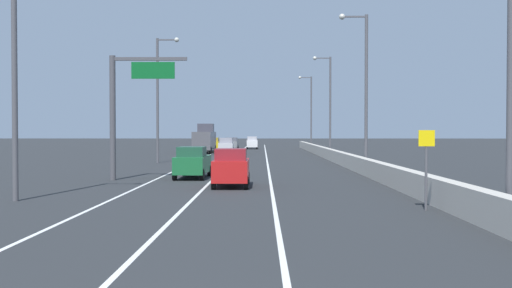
{
  "coord_description": "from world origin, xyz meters",
  "views": [
    {
      "loc": [
        1.02,
        -7.25,
        2.98
      ],
      "look_at": [
        0.44,
        48.08,
        1.75
      ],
      "focal_mm": 41.9,
      "sensor_mm": 36.0,
      "label": 1
    }
  ],
  "objects_px": {
    "car_green_1": "(193,162)",
    "car_silver_2": "(226,147)",
    "speed_advisory_sign": "(426,163)",
    "car_yellow_3": "(213,144)",
    "overhead_sign_gantry": "(125,102)",
    "lamp_post_left_near": "(20,45)",
    "lamp_post_right_second": "(363,82)",
    "lamp_post_left_mid": "(160,92)",
    "lamp_post_right_fourth": "(310,108)",
    "box_truck": "(205,140)",
    "car_gray_4": "(232,144)",
    "lamp_post_right_third": "(328,100)",
    "car_red_5": "(231,168)",
    "lamp_post_right_near": "(504,18)",
    "car_white_0": "(252,143)"
  },
  "relations": [
    {
      "from": "car_green_1",
      "to": "car_silver_2",
      "type": "bearing_deg",
      "value": 90.05
    },
    {
      "from": "speed_advisory_sign",
      "to": "car_yellow_3",
      "type": "bearing_deg",
      "value": 101.57
    },
    {
      "from": "overhead_sign_gantry",
      "to": "car_green_1",
      "type": "relative_size",
      "value": 1.59
    },
    {
      "from": "lamp_post_left_near",
      "to": "lamp_post_right_second",
      "type": "bearing_deg",
      "value": 47.22
    },
    {
      "from": "car_silver_2",
      "to": "car_yellow_3",
      "type": "distance_m",
      "value": 14.86
    },
    {
      "from": "speed_advisory_sign",
      "to": "lamp_post_right_second",
      "type": "height_order",
      "value": "lamp_post_right_second"
    },
    {
      "from": "lamp_post_left_mid",
      "to": "car_yellow_3",
      "type": "xyz_separation_m",
      "value": [
        2.22,
        32.36,
        -5.58
      ]
    },
    {
      "from": "lamp_post_right_fourth",
      "to": "lamp_post_left_near",
      "type": "distance_m",
      "value": 71.56
    },
    {
      "from": "car_green_1",
      "to": "box_truck",
      "type": "distance_m",
      "value": 42.1
    },
    {
      "from": "speed_advisory_sign",
      "to": "car_yellow_3",
      "type": "distance_m",
      "value": 66.7
    },
    {
      "from": "car_silver_2",
      "to": "car_gray_4",
      "type": "xyz_separation_m",
      "value": [
        -0.38,
        20.77,
        -0.08
      ]
    },
    {
      "from": "car_silver_2",
      "to": "car_gray_4",
      "type": "distance_m",
      "value": 20.78
    },
    {
      "from": "speed_advisory_sign",
      "to": "box_truck",
      "type": "bearing_deg",
      "value": 103.6
    },
    {
      "from": "lamp_post_right_third",
      "to": "box_truck",
      "type": "height_order",
      "value": "lamp_post_right_third"
    },
    {
      "from": "overhead_sign_gantry",
      "to": "lamp_post_right_fourth",
      "type": "bearing_deg",
      "value": 74.91
    },
    {
      "from": "car_green_1",
      "to": "car_red_5",
      "type": "height_order",
      "value": "car_red_5"
    },
    {
      "from": "lamp_post_right_second",
      "to": "lamp_post_left_mid",
      "type": "distance_m",
      "value": 20.21
    },
    {
      "from": "lamp_post_right_near",
      "to": "lamp_post_left_mid",
      "type": "xyz_separation_m",
      "value": [
        -17.17,
        36.13,
        0.0
      ]
    },
    {
      "from": "lamp_post_right_fourth",
      "to": "speed_advisory_sign",
      "type": "bearing_deg",
      "value": -91.11
    },
    {
      "from": "lamp_post_left_near",
      "to": "box_truck",
      "type": "relative_size",
      "value": 1.45
    },
    {
      "from": "lamp_post_left_mid",
      "to": "car_gray_4",
      "type": "xyz_separation_m",
      "value": [
        4.7,
        38.55,
        -5.61
      ]
    },
    {
      "from": "car_silver_2",
      "to": "car_yellow_3",
      "type": "bearing_deg",
      "value": 101.1
    },
    {
      "from": "car_white_0",
      "to": "box_truck",
      "type": "xyz_separation_m",
      "value": [
        -6.02,
        -18.73,
        0.78
      ]
    },
    {
      "from": "lamp_post_right_third",
      "to": "box_truck",
      "type": "xyz_separation_m",
      "value": [
        -15.35,
        10.0,
        -4.78
      ]
    },
    {
      "from": "lamp_post_right_near",
      "to": "car_red_5",
      "type": "height_order",
      "value": "lamp_post_right_near"
    },
    {
      "from": "lamp_post_left_mid",
      "to": "speed_advisory_sign",
      "type": "bearing_deg",
      "value": -64.68
    },
    {
      "from": "lamp_post_right_near",
      "to": "lamp_post_right_third",
      "type": "xyz_separation_m",
      "value": [
        -0.02,
        50.22,
        0.0
      ]
    },
    {
      "from": "lamp_post_left_mid",
      "to": "car_white_0",
      "type": "relative_size",
      "value": 2.51
    },
    {
      "from": "lamp_post_right_fourth",
      "to": "lamp_post_left_mid",
      "type": "distance_m",
      "value": 42.72
    },
    {
      "from": "lamp_post_right_fourth",
      "to": "car_white_0",
      "type": "bearing_deg",
      "value": 158.51
    },
    {
      "from": "speed_advisory_sign",
      "to": "car_gray_4",
      "type": "height_order",
      "value": "speed_advisory_sign"
    },
    {
      "from": "lamp_post_right_fourth",
      "to": "car_yellow_3",
      "type": "xyz_separation_m",
      "value": [
        -14.78,
        -6.83,
        -5.58
      ]
    },
    {
      "from": "lamp_post_right_second",
      "to": "box_truck",
      "type": "distance_m",
      "value": 38.54
    },
    {
      "from": "car_green_1",
      "to": "car_red_5",
      "type": "bearing_deg",
      "value": -64.76
    },
    {
      "from": "lamp_post_right_near",
      "to": "car_red_5",
      "type": "bearing_deg",
      "value": 126.79
    },
    {
      "from": "car_white_0",
      "to": "car_silver_2",
      "type": "distance_m",
      "value": 25.18
    },
    {
      "from": "lamp_post_right_second",
      "to": "car_white_0",
      "type": "xyz_separation_m",
      "value": [
        -9.13,
        53.83,
        -5.56
      ]
    },
    {
      "from": "lamp_post_right_second",
      "to": "lamp_post_right_near",
      "type": "bearing_deg",
      "value": -89.48
    },
    {
      "from": "lamp_post_right_second",
      "to": "car_gray_4",
      "type": "distance_m",
      "value": 51.37
    },
    {
      "from": "speed_advisory_sign",
      "to": "lamp_post_right_third",
      "type": "bearing_deg",
      "value": 88.12
    },
    {
      "from": "car_silver_2",
      "to": "car_yellow_3",
      "type": "relative_size",
      "value": 0.96
    },
    {
      "from": "lamp_post_right_third",
      "to": "lamp_post_left_near",
      "type": "bearing_deg",
      "value": -112.02
    },
    {
      "from": "lamp_post_right_second",
      "to": "car_red_5",
      "type": "bearing_deg",
      "value": -125.75
    },
    {
      "from": "lamp_post_right_third",
      "to": "lamp_post_left_mid",
      "type": "distance_m",
      "value": 22.19
    },
    {
      "from": "lamp_post_right_third",
      "to": "lamp_post_left_mid",
      "type": "height_order",
      "value": "same"
    },
    {
      "from": "lamp_post_left_near",
      "to": "box_truck",
      "type": "height_order",
      "value": "lamp_post_left_near"
    },
    {
      "from": "lamp_post_right_fourth",
      "to": "car_silver_2",
      "type": "distance_m",
      "value": 25.12
    },
    {
      "from": "lamp_post_right_third",
      "to": "car_gray_4",
      "type": "xyz_separation_m",
      "value": [
        -12.45,
        24.47,
        -5.61
      ]
    },
    {
      "from": "lamp_post_right_second",
      "to": "car_white_0",
      "type": "height_order",
      "value": "lamp_post_right_second"
    },
    {
      "from": "lamp_post_right_third",
      "to": "car_yellow_3",
      "type": "height_order",
      "value": "lamp_post_right_third"
    }
  ]
}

